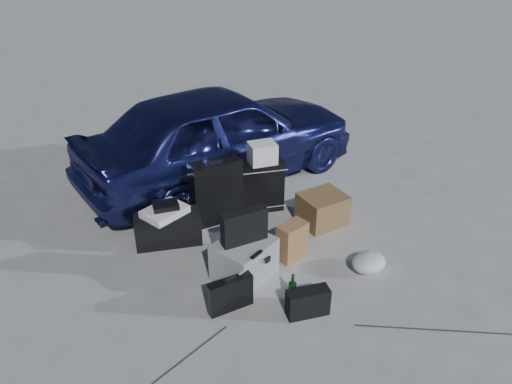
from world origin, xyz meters
TOP-DOWN VIEW (x-y plane):
  - ground at (0.00, 0.00)m, footprint 60.00×60.00m
  - car at (0.48, 2.10)m, footprint 3.60×1.76m
  - pelican_case at (-0.21, 0.27)m, footprint 0.62×0.57m
  - laptop_bag at (-0.20, 0.28)m, footprint 0.42×0.13m
  - briefcase at (-0.53, -0.06)m, footprint 0.39×0.10m
  - suitcase_left at (-0.00, 1.24)m, footprint 0.55×0.22m
  - suitcase_right at (0.52, 1.19)m, footprint 0.52×0.31m
  - white_carton at (0.53, 1.19)m, footprint 0.32×0.28m
  - duffel_bag at (-0.61, 1.12)m, footprint 0.70×0.46m
  - flat_box_white at (-0.62, 1.13)m, footprint 0.48×0.42m
  - flat_box_black at (-0.61, 1.13)m, footprint 0.28×0.23m
  - kraft_bag at (0.32, 0.28)m, footprint 0.31×0.22m
  - cardboard_box at (0.94, 0.63)m, footprint 0.45×0.40m
  - plastic_bag at (0.82, -0.25)m, footprint 0.33×0.28m
  - messenger_bag at (-0.01, -0.44)m, footprint 0.38×0.22m
  - green_bottle at (-0.04, -0.25)m, footprint 0.07×0.07m

SIDE VIEW (x-z plane):
  - ground at x=0.00m, z-range 0.00..0.00m
  - plastic_bag at x=0.82m, z-range 0.00..0.18m
  - messenger_bag at x=-0.01m, z-range 0.00..0.25m
  - green_bottle at x=-0.04m, z-range 0.00..0.27m
  - briefcase at x=-0.53m, z-range 0.00..0.30m
  - duffel_bag at x=-0.61m, z-range 0.00..0.32m
  - cardboard_box at x=0.94m, z-range 0.00..0.34m
  - pelican_case at x=-0.21m, z-range 0.00..0.37m
  - kraft_bag at x=0.32m, z-range 0.00..0.38m
  - suitcase_right at x=0.52m, z-range 0.00..0.58m
  - suitcase_left at x=0.00m, z-range 0.00..0.70m
  - flat_box_white at x=-0.62m, z-range 0.32..0.39m
  - flat_box_black at x=-0.61m, z-range 0.39..0.45m
  - laptop_bag at x=-0.20m, z-range 0.37..0.68m
  - car at x=0.48m, z-range 0.00..1.18m
  - white_carton at x=0.53m, z-range 0.58..0.81m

